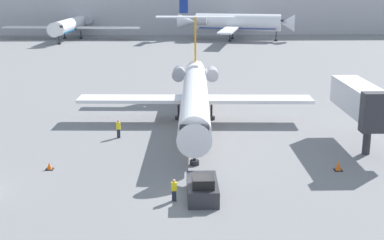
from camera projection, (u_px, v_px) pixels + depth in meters
ground_plane at (196, 199)px, 38.29m from camera, size 600.00×600.00×0.00m
terminal_building at (181, 3)px, 152.02m from camera, size 180.00×16.80×16.25m
airplane_main at (195, 94)px, 57.92m from camera, size 25.62×33.24×10.40m
pushback_tug at (202, 188)px, 38.45m from camera, size 2.20×4.52×1.91m
worker_near_tug at (174, 190)px, 37.80m from camera, size 0.40×0.24×1.64m
worker_by_wing at (118, 128)px, 52.70m from camera, size 0.40×0.26×1.83m
traffic_cone_left at (49, 166)px, 44.15m from camera, size 0.65×0.65×0.61m
traffic_cone_right at (338, 166)px, 43.93m from camera, size 0.69×0.69×0.82m
airplane_parked_far_left at (235, 22)px, 133.02m from camera, size 29.31×37.17×11.65m
airplane_parked_far_right at (71, 24)px, 135.78m from camera, size 35.24×28.94×10.43m
jet_bridge at (362, 101)px, 48.88m from camera, size 3.20×10.91×6.19m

